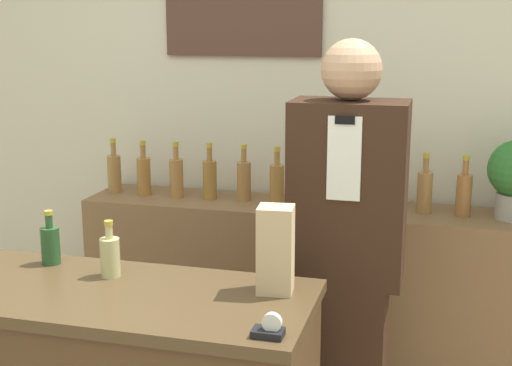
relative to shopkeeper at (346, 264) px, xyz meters
The scene contains 18 objects.
back_wall 1.11m from the shopkeeper, 117.35° to the left, with size 5.20×0.09×2.70m.
back_shelf 0.79m from the shopkeeper, 114.58° to the left, with size 2.16×0.39×0.91m.
shopkeeper is the anchor object (origin of this frame).
paper_bag 0.53m from the shopkeeper, 109.67° to the right, with size 0.12×0.12×0.29m.
tape_dispenser 0.82m from the shopkeeper, 97.26° to the right, with size 0.09×0.06×0.07m.
counter_bottle_1 1.11m from the shopkeeper, 158.06° to the right, with size 0.07×0.07×0.20m.
counter_bottle_2 0.90m from the shopkeeper, 147.66° to the right, with size 0.07×0.07×0.20m.
shelf_bottle_0 1.44m from the shopkeeper, 153.79° to the left, with size 0.07×0.07×0.28m.
shelf_bottle_1 1.28m from the shopkeeper, 151.19° to the left, with size 0.07×0.07×0.28m.
shelf_bottle_2 1.14m from the shopkeeper, 146.60° to the left, with size 0.07×0.07×0.28m.
shelf_bottle_3 1.00m from the shopkeeper, 140.69° to the left, with size 0.07×0.07×0.28m.
shelf_bottle_4 0.89m from the shopkeeper, 132.97° to the left, with size 0.07×0.07×0.28m.
shelf_bottle_5 0.76m from the shopkeeper, 124.70° to the left, with size 0.07×0.07×0.28m.
shelf_bottle_6 0.71m from the shopkeeper, 111.43° to the left, with size 0.07×0.07×0.28m.
shelf_bottle_7 0.66m from the shopkeeper, 97.05° to the left, with size 0.07×0.07×0.28m.
shelf_bottle_8 0.67m from the shopkeeper, 81.67° to the left, with size 0.07×0.07×0.28m.
shelf_bottle_9 0.70m from the shopkeeper, 67.10° to the left, with size 0.07×0.07×0.28m.
shelf_bottle_10 0.78m from the shopkeeper, 54.78° to the left, with size 0.07×0.07×0.28m.
Camera 1 is at (0.80, -1.49, 1.77)m, focal length 50.00 mm.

